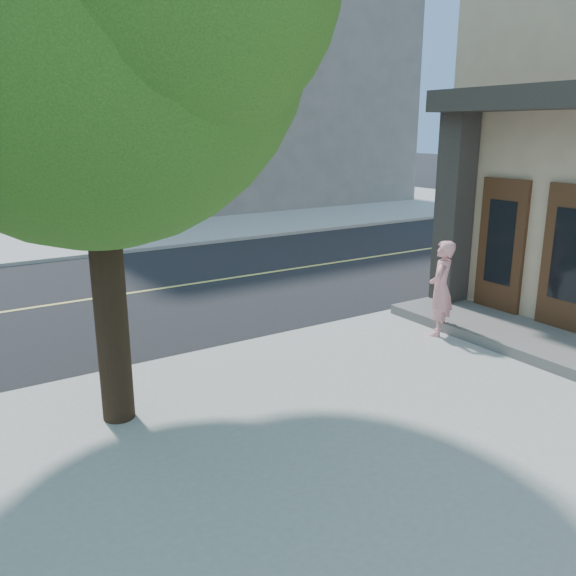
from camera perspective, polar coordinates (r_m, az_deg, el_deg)
sidewalk_ne at (r=32.95m, az=-9.53°, el=8.60°), size 29.00×25.00×0.12m
filler_ne at (r=33.58m, az=-9.61°, el=20.80°), size 18.00×16.00×14.00m
man_on_phone at (r=10.77m, az=14.61°, el=-0.03°), size 0.75×0.67×1.71m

